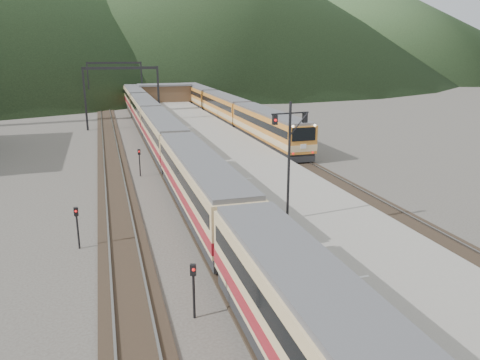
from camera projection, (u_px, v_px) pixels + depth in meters
name	position (u px, v px, depth m)	size (l,w,h in m)	color
track_main	(160.00, 149.00, 48.74)	(2.60, 200.00, 0.23)	black
track_far	(111.00, 152.00, 47.38)	(2.60, 200.00, 0.23)	black
track_second	(264.00, 143.00, 51.87)	(2.60, 200.00, 0.23)	black
platform	(217.00, 146.00, 48.30)	(8.00, 100.00, 1.00)	gray
gantry_near	(122.00, 86.00, 60.34)	(9.55, 0.25, 8.00)	black
gantry_far	(115.00, 76.00, 83.43)	(9.55, 0.25, 8.00)	black
station_shed	(165.00, 93.00, 84.70)	(9.40, 4.40, 3.10)	brown
hill_c	(340.00, 18.00, 229.00)	(160.00, 160.00, 50.00)	#2A3F22
main_train	(162.00, 136.00, 46.28)	(2.67, 91.72, 3.26)	#D2B580
second_train	(224.00, 108.00, 67.67)	(2.73, 56.14, 3.34)	orange
signal_mast	(289.00, 149.00, 24.90)	(2.19, 0.44, 6.47)	black
short_signal_a	(194.00, 284.00, 17.82)	(0.26, 0.23, 2.27)	black
short_signal_b	(139.00, 159.00, 38.16)	(0.22, 0.16, 2.27)	black
short_signal_c	(77.00, 222.00, 24.17)	(0.24, 0.20, 2.27)	black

